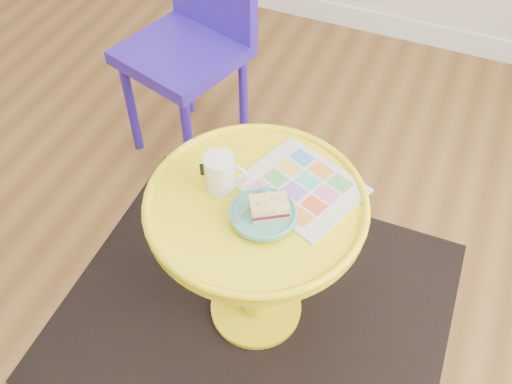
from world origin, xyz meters
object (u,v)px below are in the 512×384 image
at_px(chair, 194,32).
at_px(plate, 263,214).
at_px(side_table, 256,237).
at_px(newspaper, 301,187).
at_px(mug, 221,172).

distance_m(chair, plate, 0.99).
xyz_separation_m(chair, plate, (0.61, -0.78, 0.07)).
xyz_separation_m(side_table, plate, (0.04, -0.05, 0.18)).
bearing_deg(plate, side_table, 130.68).
height_order(side_table, plate, plate).
relative_size(side_table, newspaper, 2.01).
xyz_separation_m(newspaper, plate, (-0.06, -0.14, 0.02)).
bearing_deg(plate, chair, 127.92).
relative_size(side_table, plate, 3.46).
distance_m(side_table, mug, 0.25).
distance_m(newspaper, mug, 0.23).
height_order(chair, mug, chair).
bearing_deg(mug, side_table, -16.58).
xyz_separation_m(newspaper, mug, (-0.21, -0.08, 0.06)).
bearing_deg(side_table, newspaper, 45.34).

